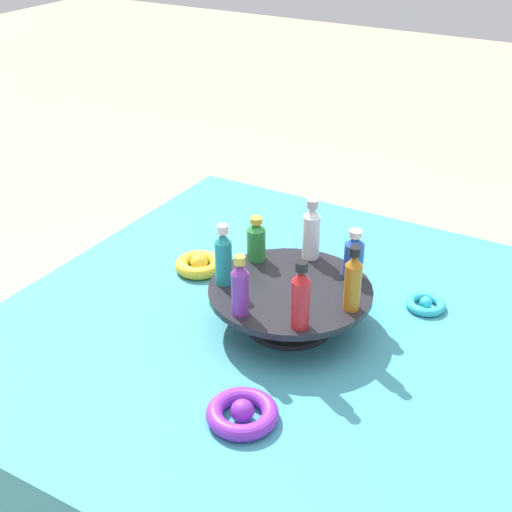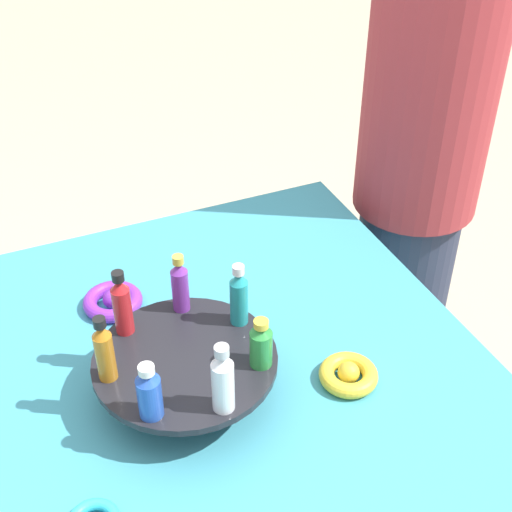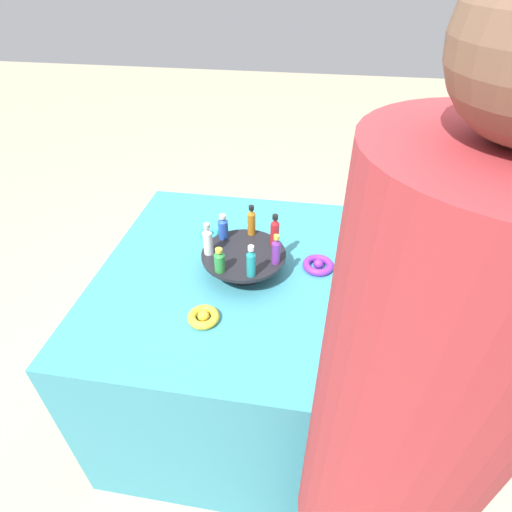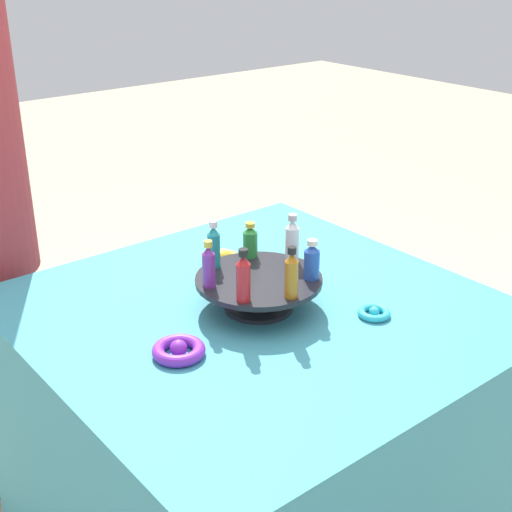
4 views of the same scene
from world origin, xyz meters
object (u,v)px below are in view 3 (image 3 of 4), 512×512
(bottle_clear, at_px, (208,240))
(display_stand, at_px, (244,259))
(bottle_green, at_px, (220,261))
(ribbon_bow_teal, at_px, (209,233))
(ribbon_bow_gold, at_px, (203,317))
(bottle_teal, at_px, (251,262))
(bottle_purple, at_px, (276,250))
(ribbon_bow_purple, at_px, (318,265))
(bottle_amber, at_px, (251,221))
(person_figure, at_px, (378,480))
(bottle_blue, at_px, (223,227))
(bottle_red, at_px, (275,231))

(bottle_clear, bearing_deg, display_stand, -80.72)
(bottle_green, bearing_deg, bottle_clear, 35.00)
(ribbon_bow_teal, height_order, ribbon_bow_gold, ribbon_bow_gold)
(bottle_teal, relative_size, ribbon_bow_gold, 1.17)
(bottle_purple, xyz_separation_m, ribbon_bow_purple, (0.09, -0.14, -0.12))
(bottle_green, distance_m, ribbon_bow_purple, 0.37)
(bottle_amber, bearing_deg, person_figure, -154.90)
(bottle_blue, distance_m, ribbon_bow_purple, 0.36)
(display_stand, xyz_separation_m, bottle_amber, (0.12, -0.01, 0.08))
(bottle_red, relative_size, ribbon_bow_teal, 1.60)
(bottle_purple, distance_m, bottle_clear, 0.23)
(bottle_amber, distance_m, bottle_blue, 0.10)
(bottle_teal, distance_m, ribbon_bow_purple, 0.30)
(display_stand, bearing_deg, bottle_purple, -106.43)
(ribbon_bow_gold, bearing_deg, bottle_amber, -13.24)
(ribbon_bow_purple, xyz_separation_m, ribbon_bow_gold, (-0.31, 0.34, 0.00))
(bottle_purple, xyz_separation_m, bottle_blue, (0.11, 0.20, -0.01))
(bottle_clear, bearing_deg, ribbon_bow_teal, 15.86)
(display_stand, distance_m, ribbon_bow_purple, 0.27)
(ribbon_bow_gold, xyz_separation_m, person_figure, (-0.44, -0.47, 0.09))
(bottle_red, height_order, ribbon_bow_purple, bottle_red)
(bottle_purple, height_order, ribbon_bow_gold, bottle_purple)
(bottle_green, relative_size, ribbon_bow_gold, 0.89)
(bottle_amber, height_order, ribbon_bow_gold, bottle_amber)
(bottle_green, distance_m, ribbon_bow_gold, 0.18)
(bottle_teal, xyz_separation_m, bottle_purple, (0.08, -0.07, -0.00))
(bottle_purple, bearing_deg, ribbon_bow_teal, 51.97)
(display_stand, bearing_deg, bottle_teal, -157.86)
(person_figure, bearing_deg, bottle_amber, -4.11)
(display_stand, height_order, bottle_amber, bottle_amber)
(display_stand, bearing_deg, bottle_red, -55.00)
(ribbon_bow_teal, xyz_separation_m, ribbon_bow_gold, (-0.45, -0.10, 0.01))
(bottle_blue, bearing_deg, bottle_red, -93.58)
(bottle_red, distance_m, bottle_clear, 0.23)
(person_figure, bearing_deg, ribbon_bow_gold, 17.35)
(ribbon_bow_purple, bearing_deg, person_figure, -170.13)
(bottle_clear, distance_m, ribbon_bow_gold, 0.26)
(bottle_teal, distance_m, ribbon_bow_teal, 0.40)
(bottle_clear, bearing_deg, bottle_purple, -93.58)
(bottle_purple, xyz_separation_m, person_figure, (-0.66, -0.27, -0.02))
(bottle_purple, height_order, person_figure, person_figure)
(display_stand, relative_size, bottle_amber, 2.49)
(person_figure, bearing_deg, bottle_green, 7.86)
(bottle_red, height_order, bottle_amber, bottle_red)
(bottle_teal, relative_size, bottle_green, 1.32)
(display_stand, relative_size, ribbon_bow_purple, 2.64)
(bottle_amber, bearing_deg, ribbon_bow_purple, -103.87)
(display_stand, relative_size, person_figure, 0.17)
(bottle_blue, bearing_deg, bottle_amber, -67.86)
(bottle_green, xyz_separation_m, person_figure, (-0.59, -0.45, -0.01))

